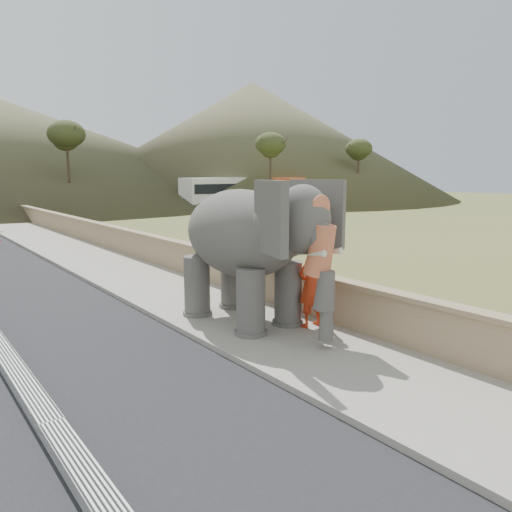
# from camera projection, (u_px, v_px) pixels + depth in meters

# --- Properties ---
(ground) EXTENTS (160.00, 160.00, 0.00)m
(ground) POSITION_uv_depth(u_px,v_px,m) (331.00, 363.00, 9.52)
(ground) COLOR olive
(ground) RESTS_ON ground
(walkway) EXTENTS (3.00, 120.00, 0.15)m
(walkway) POSITION_uv_depth(u_px,v_px,m) (127.00, 275.00, 17.44)
(walkway) COLOR #9E9687
(walkway) RESTS_ON ground
(parapet) EXTENTS (0.30, 120.00, 1.10)m
(parapet) POSITION_uv_depth(u_px,v_px,m) (170.00, 257.00, 18.32)
(parapet) COLOR tan
(parapet) RESTS_ON ground
(cow) EXTENTS (1.53, 0.76, 1.26)m
(cow) POSITION_uv_depth(u_px,v_px,m) (296.00, 239.00, 22.49)
(cow) COLOR brown
(cow) RESTS_ON ground
(distant_car) EXTENTS (4.52, 2.70, 1.44)m
(distant_car) POSITION_uv_depth(u_px,v_px,m) (190.00, 203.00, 47.47)
(distant_car) COLOR #ADAEB4
(distant_car) RESTS_ON ground
(bus_white) EXTENTS (11.11, 3.05, 3.10)m
(bus_white) POSITION_uv_depth(u_px,v_px,m) (233.00, 193.00, 49.84)
(bus_white) COLOR white
(bus_white) RESTS_ON ground
(bus_orange) EXTENTS (11.28, 4.88, 3.10)m
(bus_orange) POSITION_uv_depth(u_px,v_px,m) (312.00, 192.00, 52.87)
(bus_orange) COLOR #E45B28
(bus_orange) RESTS_ON ground
(hill_right) EXTENTS (56.00, 56.00, 16.00)m
(hill_right) POSITION_uv_depth(u_px,v_px,m) (252.00, 141.00, 70.54)
(hill_right) COLOR brown
(hill_right) RESTS_ON ground
(elephant_and_man) EXTENTS (2.61, 4.65, 3.25)m
(elephant_and_man) POSITION_uv_depth(u_px,v_px,m) (242.00, 252.00, 11.61)
(elephant_and_man) COLOR #615D57
(elephant_and_man) RESTS_ON ground
(trees) EXTENTS (48.11, 41.29, 8.52)m
(trees) POSITION_uv_depth(u_px,v_px,m) (49.00, 169.00, 36.00)
(trees) COLOR #473828
(trees) RESTS_ON ground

